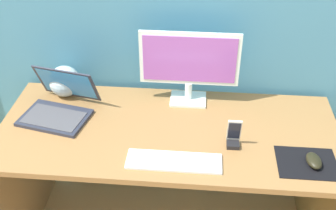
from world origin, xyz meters
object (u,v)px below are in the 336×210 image
Objects in this scene: laptop at (59,106)px; fishbowl at (65,81)px; phone_in_dock at (234,137)px; monitor at (189,64)px; mouse at (314,161)px; keyboard_external at (174,161)px.

laptop reaches higher than fishbowl.
fishbowl is 0.91m from phone_in_dock.
laptop is (-0.62, -0.17, -0.17)m from monitor.
monitor is 0.66m from laptop.
laptop reaches higher than mouse.
monitor is 0.65m from fishbowl.
keyboard_external is 2.90× the size of phone_in_dock.
monitor is 0.43m from phone_in_dock.
phone_in_dock is (0.83, -0.17, 0.00)m from laptop.
mouse is at bearing -38.42° from monitor.
fishbowl is 1.26m from mouse.
fishbowl is (-0.02, 0.17, 0.03)m from laptop.
monitor is 4.83× the size of mouse.
laptop is 0.65m from keyboard_external.
mouse is (0.54, -0.43, -0.19)m from monitor.
fishbowl is at bearing 153.18° from mouse.
monitor is at bearing 135.01° from mouse.
mouse is 0.72× the size of phone_in_dock.
fishbowl is 0.40× the size of keyboard_external.
mouse is (0.58, 0.04, 0.02)m from keyboard_external.
laptop is 2.65× the size of phone_in_dock.
phone_in_dock is at bearing -11.29° from laptop.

